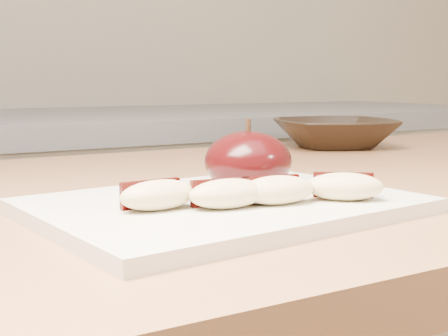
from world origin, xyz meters
TOP-DOWN VIEW (x-y plane):
  - cutting_board at (0.03, 0.37)m, footprint 0.31×0.24m
  - apple_half at (0.08, 0.43)m, footprint 0.10×0.10m
  - apple_wedge_a at (-0.04, 0.36)m, footprint 0.06×0.03m
  - apple_wedge_b at (0.01, 0.34)m, footprint 0.06×0.04m
  - apple_wedge_c at (0.05, 0.33)m, footprint 0.07×0.04m
  - apple_wedge_d at (0.11, 0.32)m, footprint 0.07×0.06m
  - bowl at (0.43, 0.71)m, footprint 0.24×0.24m

SIDE VIEW (x-z plane):
  - cutting_board at x=0.03m, z-range 0.90..0.91m
  - apple_wedge_a at x=-0.04m, z-range 0.91..0.93m
  - apple_wedge_b at x=0.01m, z-range 0.91..0.93m
  - apple_wedge_c at x=0.05m, z-range 0.91..0.93m
  - apple_wedge_d at x=0.11m, z-range 0.91..0.93m
  - bowl at x=0.43m, z-range 0.90..0.95m
  - apple_half at x=0.08m, z-range 0.90..0.97m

